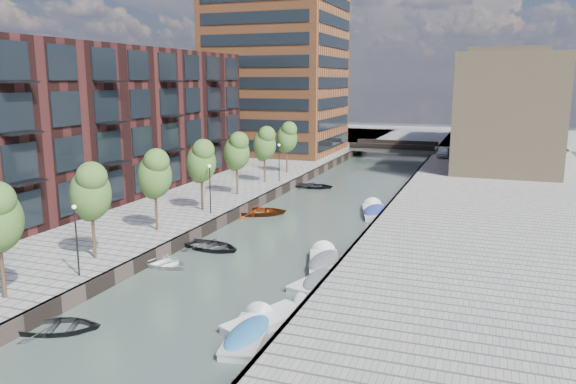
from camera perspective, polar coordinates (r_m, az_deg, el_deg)
The scene contains 31 objects.
water at distance 59.54m, azimuth 5.58°, elevation -0.29°, with size 300.00×300.00×0.00m, color #38473F.
quay_left at distance 76.60m, azimuth -21.48°, elevation 1.96°, with size 60.00×140.00×1.00m, color gray.
quay_right at distance 57.69m, azimuth 21.17°, elevation -0.88°, with size 20.00×140.00×1.00m, color gray.
quay_wall_left at distance 61.21m, azimuth 0.06°, elevation 0.56°, with size 0.25×140.00×1.00m, color #332823.
quay_wall_right at distance 58.27m, azimuth 11.41°, elevation -0.22°, with size 0.25×140.00×1.00m, color #332823.
far_closure at distance 117.97m, azimuth 12.95°, elevation 5.49°, with size 80.00×40.00×1.00m, color gray.
apartment_block at distance 58.00m, azimuth -16.57°, elevation 6.97°, with size 8.00×38.00×14.00m, color black.
tower at distance 87.46m, azimuth -1.10°, elevation 14.00°, with size 18.00×18.00×30.00m, color brown.
tan_block_near at distance 78.64m, azimuth 21.34°, elevation 7.70°, with size 12.00×25.00×14.00m, color #8B7455.
tan_block_far at distance 104.57m, azimuth 21.14°, elevation 8.98°, with size 12.00×20.00×16.00m, color #8B7455.
bridge at distance 90.31m, azimuth 10.72°, elevation 4.44°, with size 13.00×6.00×1.30m.
tree_1 at distance 36.42m, azimuth -19.43°, elevation 0.18°, with size 2.50×2.50×5.95m.
tree_2 at distance 41.96m, azimuth -13.40°, elevation 1.92°, with size 2.50×2.50×5.95m.
tree_3 at distance 47.89m, azimuth -8.81°, elevation 3.24°, with size 2.50×2.50×5.95m.
tree_4 at distance 54.07m, azimuth -5.25°, elevation 4.24°, with size 2.50×2.50×5.95m.
tree_5 at distance 60.43m, azimuth -2.41°, elevation 5.02°, with size 2.50×2.50×5.95m.
tree_6 at distance 66.92m, azimuth -0.12°, elevation 5.65°, with size 2.50×2.50×5.95m.
lamp_0 at distance 33.76m, azimuth -20.73°, elevation -3.89°, with size 0.24×0.24×4.12m.
lamp_1 at distance 46.69m, azimuth -7.94°, elevation 0.82°, with size 0.24×0.24×4.12m.
lamp_2 at distance 61.10m, azimuth -0.91°, elevation 3.41°, with size 0.24×0.24×4.12m.
sloop_0 at distance 30.16m, azimuth -22.31°, elevation -12.91°, with size 2.97×4.16×0.86m, color black.
sloop_1 at distance 40.84m, azimuth -7.81°, elevation -5.78°, with size 3.24×4.54×0.94m, color black.
sloop_2 at distance 50.64m, azimuth -3.03°, elevation -2.32°, with size 3.69×5.17×1.07m, color maroon.
sloop_3 at distance 38.01m, azimuth -12.72°, elevation -7.28°, with size 3.09×4.32×0.90m, color silver.
sloop_4 at distance 63.15m, azimuth 2.62°, elevation 0.42°, with size 3.17×4.44×0.92m, color black.
motorboat_0 at distance 27.44m, azimuth -3.91°, elevation -14.06°, with size 2.48×5.04×1.61m.
motorboat_1 at distance 33.95m, azimuth 3.54°, elevation -8.96°, with size 2.95×4.90×1.55m.
motorboat_2 at distance 29.04m, azimuth -1.26°, elevation -12.76°, with size 3.61×5.26×1.67m.
motorboat_3 at distance 51.38m, azimuth 8.74°, elevation -1.98°, with size 3.30×5.89×1.86m.
motorboat_4 at distance 37.26m, azimuth 3.66°, elevation -7.05°, with size 3.24×5.53×1.75m.
car at distance 83.78m, azimuth 15.55°, elevation 3.92°, with size 1.71×4.26×1.45m, color silver.
Camera 1 is at (14.41, -16.52, 11.96)m, focal length 35.00 mm.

